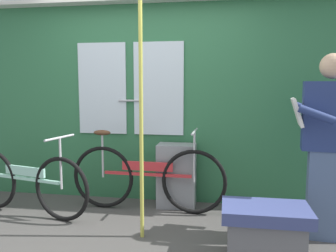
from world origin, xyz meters
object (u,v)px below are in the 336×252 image
(bicycle_near_door, at_px, (147,177))
(bicycle_leaning_behind, at_px, (25,182))
(passenger_reading_newspaper, at_px, (328,143))
(bench_seat_corner, at_px, (265,231))
(trash_bin_by_wall, at_px, (177,175))
(handrail_pole, at_px, (141,112))

(bicycle_near_door, xyz_separation_m, bicycle_leaning_behind, (-1.29, -0.32, -0.02))
(passenger_reading_newspaper, height_order, bench_seat_corner, passenger_reading_newspaper)
(passenger_reading_newspaper, distance_m, bench_seat_corner, 1.01)
(bicycle_near_door, relative_size, bicycle_leaning_behind, 1.09)
(bicycle_near_door, relative_size, bench_seat_corner, 2.54)
(trash_bin_by_wall, bearing_deg, handrail_pole, -103.01)
(bicycle_leaning_behind, bearing_deg, bench_seat_corner, -0.51)
(passenger_reading_newspaper, xyz_separation_m, bench_seat_corner, (-0.58, -0.50, -0.66))
(bicycle_near_door, bearing_deg, bicycle_leaning_behind, -164.23)
(handrail_pole, bearing_deg, bicycle_near_door, 99.13)
(bicycle_near_door, bearing_deg, trash_bin_by_wall, 33.97)
(bicycle_leaning_behind, distance_m, handrail_pole, 1.66)
(passenger_reading_newspaper, bearing_deg, bicycle_near_door, -7.16)
(trash_bin_by_wall, height_order, bench_seat_corner, trash_bin_by_wall)
(passenger_reading_newspaper, bearing_deg, bicycle_leaning_behind, 4.48)
(trash_bin_by_wall, bearing_deg, bench_seat_corner, -51.84)
(bicycle_leaning_behind, relative_size, trash_bin_by_wall, 2.21)
(passenger_reading_newspaper, height_order, trash_bin_by_wall, passenger_reading_newspaper)
(bicycle_leaning_behind, distance_m, trash_bin_by_wall, 1.68)
(bicycle_near_door, bearing_deg, passenger_reading_newspaper, -11.95)
(bicycle_leaning_behind, distance_m, passenger_reading_newspaper, 3.11)
(bicycle_leaning_behind, relative_size, bench_seat_corner, 2.32)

